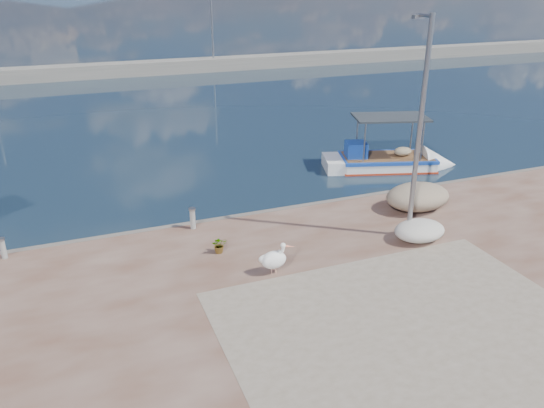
{
  "coord_description": "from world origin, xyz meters",
  "views": [
    {
      "loc": [
        -6.05,
        -11.66,
        8.39
      ],
      "look_at": [
        0.0,
        3.8,
        1.3
      ],
      "focal_mm": 35.0,
      "sensor_mm": 36.0,
      "label": 1
    }
  ],
  "objects_px": {
    "boat_right": "(385,163)",
    "pelican": "(274,259)",
    "bollard_near": "(193,217)",
    "lamp_post": "(418,140)"
  },
  "relations": [
    {
      "from": "boat_right",
      "to": "pelican",
      "type": "relative_size",
      "value": 6.24
    },
    {
      "from": "boat_right",
      "to": "pelican",
      "type": "distance_m",
      "value": 11.99
    },
    {
      "from": "boat_right",
      "to": "bollard_near",
      "type": "height_order",
      "value": "boat_right"
    },
    {
      "from": "pelican",
      "to": "bollard_near",
      "type": "xyz_separation_m",
      "value": [
        -1.48,
        3.8,
        -0.05
      ]
    },
    {
      "from": "pelican",
      "to": "bollard_near",
      "type": "height_order",
      "value": "pelican"
    },
    {
      "from": "pelican",
      "to": "lamp_post",
      "type": "relative_size",
      "value": 0.15
    },
    {
      "from": "bollard_near",
      "to": "lamp_post",
      "type": "bearing_deg",
      "value": -25.55
    },
    {
      "from": "lamp_post",
      "to": "bollard_near",
      "type": "height_order",
      "value": "lamp_post"
    },
    {
      "from": "boat_right",
      "to": "bollard_near",
      "type": "distance_m",
      "value": 11.21
    },
    {
      "from": "lamp_post",
      "to": "bollard_near",
      "type": "xyz_separation_m",
      "value": [
        -6.53,
        3.12,
        -2.89
      ]
    }
  ]
}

